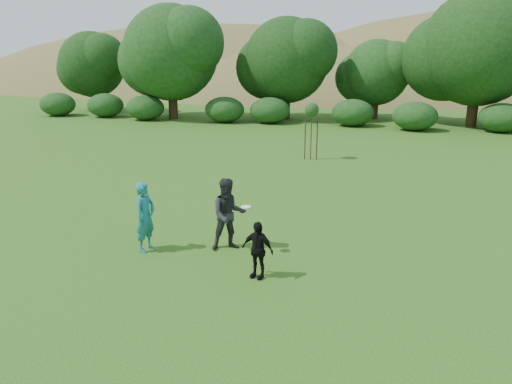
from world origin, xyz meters
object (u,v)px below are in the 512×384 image
at_px(player_grey, 229,214).
at_px(player_black, 257,250).
at_px(sapling, 312,111).
at_px(player_teal, 145,217).

xyz_separation_m(player_grey, player_black, (1.19, -1.57, -0.29)).
xyz_separation_m(player_black, sapling, (-0.71, 14.09, 1.71)).
bearing_deg(player_teal, player_black, -95.21).
distance_m(player_teal, player_black, 3.48).
bearing_deg(player_black, player_grey, 142.37).
relative_size(player_teal, player_grey, 0.96).
relative_size(player_black, sapling, 0.49).
distance_m(player_teal, player_grey, 2.24).
distance_m(player_teal, sapling, 13.50).
bearing_deg(player_teal, player_grey, -63.16).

